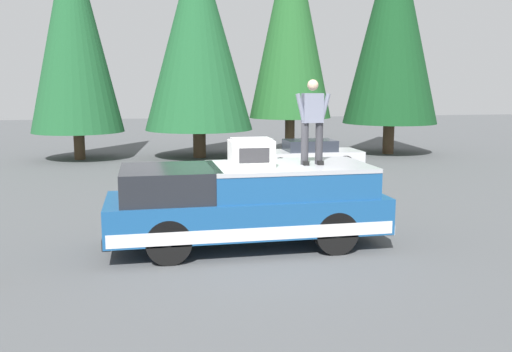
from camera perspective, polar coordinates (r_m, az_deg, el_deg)
The scene contains 9 objects.
ground_plane at distance 11.23m, azimuth -1.26°, elevation -7.42°, with size 90.00×90.00×0.00m, color #4C4F51.
pickup_truck at distance 11.20m, azimuth -0.97°, elevation -2.86°, with size 2.01×5.54×1.65m.
compressor_unit at distance 10.87m, azimuth -0.50°, elevation 2.41°, with size 0.65×0.84×0.56m.
person_on_truck_bed at distance 11.19m, azimuth 5.79°, elevation 5.77°, with size 0.29×0.72×1.69m.
parked_car_silver at distance 21.49m, azimuth 5.31°, elevation 2.17°, with size 1.64×4.10×1.16m.
conifer_far_left at distance 27.24m, azimuth 13.83°, elevation 15.06°, with size 4.36×4.36×10.75m.
conifer_left at distance 26.28m, azimuth 3.59°, elevation 15.70°, with size 3.77×3.77×10.64m.
conifer_center_left at distance 25.21m, azimuth -5.99°, elevation 14.27°, with size 4.77×4.77×9.64m.
conifer_center_right at distance 25.60m, azimuth -18.18°, elevation 14.16°, with size 3.93×3.93×10.02m.
Camera 1 is at (-10.59, 1.89, 3.23)m, focal length 39.08 mm.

